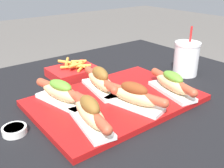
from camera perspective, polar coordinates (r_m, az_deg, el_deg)
serving_tray at (r=0.83m, az=0.85°, el=-3.53°), size 0.51×0.35×0.02m
hot_dog_0 at (r=0.67m, az=-4.82°, el=-6.28°), size 0.09×0.22×0.08m
hot_dog_1 at (r=0.76m, az=4.78°, el=-2.55°), size 0.10×0.22×0.08m
hot_dog_2 at (r=0.87m, az=12.97°, el=0.13°), size 0.10×0.22×0.07m
hot_dog_3 at (r=0.80m, az=-11.07°, el=-1.80°), size 0.10×0.22×0.07m
hot_dog_4 at (r=0.86m, az=-2.57°, el=0.76°), size 0.09×0.22×0.08m
sauce_bowl at (r=0.73m, az=-20.48°, el=-9.34°), size 0.06×0.06×0.02m
drink_cup at (r=1.08m, az=15.84°, el=5.36°), size 0.10×0.10×0.19m
fries_basket at (r=1.05m, az=-8.45°, el=2.76°), size 0.18×0.14×0.06m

